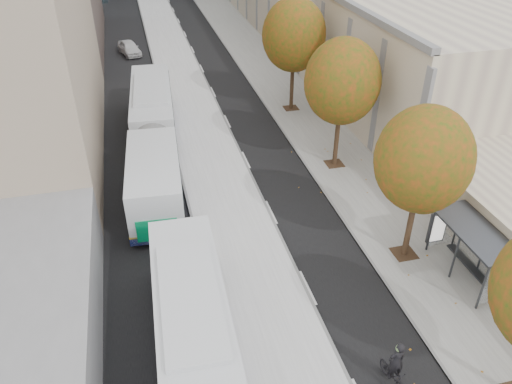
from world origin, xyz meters
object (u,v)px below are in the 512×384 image
object	(u,v)px
bus_shelter	(478,238)
bus_far	(153,135)
cyclist	(394,370)
distant_car	(129,48)

from	to	relation	value
bus_shelter	bus_far	distance (m)	19.53
cyclist	distant_car	xyz separation A→B (m)	(-7.58, 41.40, -0.13)
bus_shelter	bus_far	world-z (taller)	bus_far
bus_shelter	distant_car	xyz separation A→B (m)	(-13.64, 36.98, -1.52)
bus_far	distant_car	world-z (taller)	bus_far
cyclist	bus_shelter	bearing A→B (deg)	31.09
bus_shelter	cyclist	world-z (taller)	bus_shelter
bus_far	cyclist	bearing A→B (deg)	-66.61
bus_shelter	cyclist	size ratio (longest dim) A/B	2.03
bus_shelter	bus_far	xyz separation A→B (m)	(-12.90, 14.66, -0.49)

